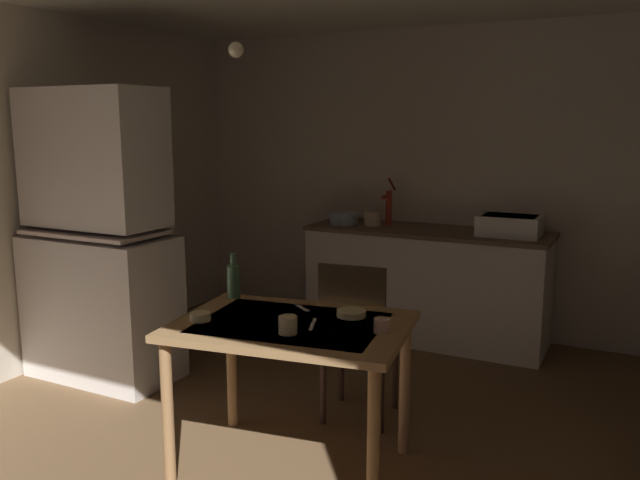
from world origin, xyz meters
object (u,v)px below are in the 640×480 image
hand_pump (389,205)px  dining_table (292,342)px  serving_bowl_wide (200,317)px  sink_basin (510,225)px  mug_dark (382,325)px  glass_bottle (234,280)px  chair_far_side (357,340)px  mixing_bowl_counter (343,219)px  hutch_cabinet (99,246)px

hand_pump → dining_table: (0.37, -2.26, -0.40)m
serving_bowl_wide → sink_basin: bearing=67.2°
hand_pump → mug_dark: size_ratio=5.26×
dining_table → mug_dark: (0.44, 0.06, 0.13)m
mug_dark → glass_bottle: size_ratio=0.30×
chair_far_side → hand_pump: bearing=105.2°
dining_table → glass_bottle: bearing=153.5°
hand_pump → dining_table: 2.32m
hand_pump → dining_table: bearing=-80.7°
mixing_bowl_counter → dining_table: (0.73, -2.16, -0.27)m
sink_basin → dining_table: size_ratio=0.36×
dining_table → mug_dark: mug_dark is taller
hutch_cabinet → mug_dark: (2.17, -0.43, -0.11)m
glass_bottle → sink_basin: bearing=60.8°
sink_basin → hand_pump: hand_pump is taller
mug_dark → glass_bottle: 0.97m
mixing_bowl_counter → hutch_cabinet: bearing=-120.9°
sink_basin → mug_dark: sink_basin is taller
chair_far_side → glass_bottle: size_ratio=3.82×
mug_dark → hutch_cabinet: bearing=168.8°
hand_pump → glass_bottle: (-0.13, -2.01, -0.20)m
hand_pump → mug_dark: (0.81, -2.20, -0.26)m
hand_pump → serving_bowl_wide: (-0.04, -2.43, -0.28)m
hutch_cabinet → mug_dark: 2.22m
hutch_cabinet → dining_table: (1.73, -0.48, -0.24)m
hand_pump → glass_bottle: hand_pump is taller
hutch_cabinet → glass_bottle: size_ratio=7.79×
hand_pump → glass_bottle: size_ratio=1.58×
hutch_cabinet → hand_pump: size_ratio=4.93×
sink_basin → dining_table: 2.31m
hutch_cabinet → serving_bowl_wide: size_ratio=18.84×
hutch_cabinet → hand_pump: hutch_cabinet is taller
mixing_bowl_counter → chair_far_side: size_ratio=0.24×
dining_table → serving_bowl_wide: size_ratio=11.86×
mug_dark → glass_bottle: (-0.94, 0.19, 0.06)m
hutch_cabinet → hand_pump: 2.24m
mug_dark → glass_bottle: bearing=168.4°
dining_table → chair_far_side: bearing=83.2°
mixing_bowl_counter → chair_far_side: 1.79m
hutch_cabinet → sink_basin: size_ratio=4.37×
chair_far_side → glass_bottle: (-0.58, -0.37, 0.36)m
mixing_bowl_counter → sink_basin: bearing=2.2°
mixing_bowl_counter → glass_bottle: size_ratio=0.92×
serving_bowl_wide → chair_far_side: bearing=58.7°
sink_basin → serving_bowl_wide: sink_basin is taller
hutch_cabinet → sink_basin: (2.33, 1.73, 0.06)m
hutch_cabinet → serving_bowl_wide: hutch_cabinet is taller
serving_bowl_wide → mug_dark: 0.88m
dining_table → chair_far_side: (0.07, 0.62, -0.17)m
chair_far_side → glass_bottle: bearing=-147.3°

